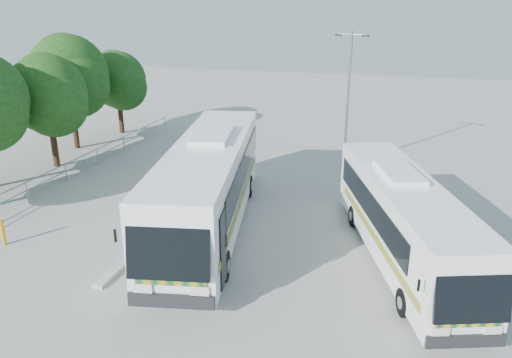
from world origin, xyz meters
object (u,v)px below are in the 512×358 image
(coach_main, at_px, (209,183))
(bollard, at_px, (3,232))
(tree_far_e, at_px, (118,80))
(coach_adjacent, at_px, (404,219))
(lamppost, at_px, (348,94))
(tree_far_d, at_px, (70,75))
(tree_far_c, at_px, (48,94))

(coach_main, height_order, bollard, coach_main)
(tree_far_e, distance_m, coach_adjacent, 24.76)
(bollard, bearing_deg, tree_far_e, 105.82)
(coach_adjacent, relative_size, lamppost, 1.45)
(coach_adjacent, bearing_deg, tree_far_d, 135.46)
(lamppost, bearing_deg, coach_main, -99.00)
(tree_far_c, relative_size, bollard, 5.86)
(tree_far_c, height_order, bollard, tree_far_c)
(tree_far_d, distance_m, coach_adjacent, 23.18)
(lamppost, bearing_deg, tree_far_d, -161.81)
(tree_far_d, relative_size, bollard, 6.63)
(coach_adjacent, relative_size, bollard, 10.06)
(tree_far_c, bearing_deg, tree_far_d, 107.83)
(tree_far_d, bearing_deg, tree_far_e, 81.37)
(tree_far_c, height_order, tree_far_e, tree_far_c)
(tree_far_c, height_order, coach_adjacent, tree_far_c)
(tree_far_d, xyz_separation_m, bollard, (5.63, -12.96, -4.26))
(coach_main, bearing_deg, coach_adjacent, -16.10)
(tree_far_e, relative_size, bollard, 5.35)
(tree_far_e, xyz_separation_m, coach_main, (12.22, -13.62, -1.86))
(tree_far_e, distance_m, coach_main, 18.39)
(tree_far_c, distance_m, coach_adjacent, 20.67)
(tree_far_c, height_order, coach_main, tree_far_c)
(tree_far_c, xyz_separation_m, coach_adjacent, (19.57, -6.12, -2.58))
(tree_far_d, xyz_separation_m, coach_main, (12.91, -9.12, -2.79))
(tree_far_c, xyz_separation_m, lamppost, (16.20, 4.71, -0.02))
(tree_far_d, relative_size, tree_far_e, 1.24)
(coach_main, height_order, lamppost, lamppost)
(coach_main, xyz_separation_m, lamppost, (4.48, 10.13, 2.21))
(tree_far_e, xyz_separation_m, lamppost, (16.70, -3.49, 0.35))
(tree_far_d, height_order, lamppost, lamppost)
(coach_main, relative_size, coach_adjacent, 1.22)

